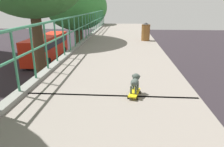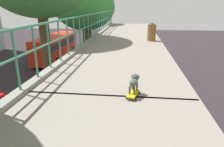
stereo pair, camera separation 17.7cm
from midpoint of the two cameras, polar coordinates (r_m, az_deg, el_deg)
name	(u,v)px [view 2 (the right image)]	position (r m, az deg, el deg)	size (l,w,h in m)	color
overpass_deck	(99,131)	(3.13, -1.86, -15.57)	(3.28, 32.10, 0.40)	gray
city_bus	(56,46)	(28.60, -15.15, 7.46)	(2.61, 10.59, 3.12)	red
roadside_tree_far	(85,8)	(18.50, -7.29, 17.66)	(5.15, 5.15, 8.72)	#4A4026
toy_skateboard	(133,93)	(3.71, 7.29, -5.49)	(0.26, 0.45, 0.08)	gold
small_dog	(134,81)	(3.68, 7.54, -2.17)	(0.20, 0.37, 0.30)	#404B44
litter_bin	(152,32)	(9.66, 11.49, 11.31)	(0.39, 0.39, 0.81)	brown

